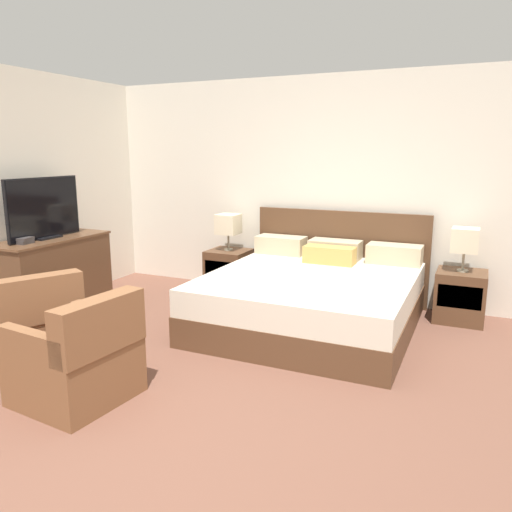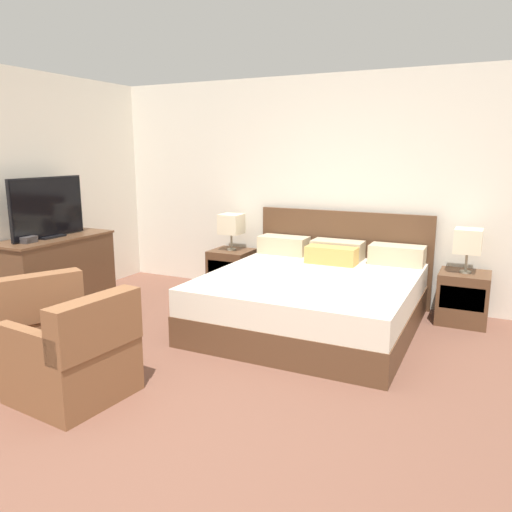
% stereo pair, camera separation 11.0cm
% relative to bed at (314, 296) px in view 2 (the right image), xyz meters
% --- Properties ---
extents(ground_plane, '(9.89, 9.89, 0.00)m').
position_rel_bed_xyz_m(ground_plane, '(-0.25, -2.29, -0.29)').
color(ground_plane, brown).
extents(wall_back, '(6.60, 0.06, 2.52)m').
position_rel_bed_xyz_m(wall_back, '(-0.25, 1.04, 0.97)').
color(wall_back, silver).
rests_on(wall_back, ground).
extents(wall_left, '(0.06, 5.10, 2.52)m').
position_rel_bed_xyz_m(wall_left, '(-2.98, -0.94, 0.97)').
color(wall_left, silver).
rests_on(wall_left, ground).
extents(bed, '(1.97, 2.07, 1.03)m').
position_rel_bed_xyz_m(bed, '(0.00, 0.00, 0.00)').
color(bed, brown).
rests_on(bed, ground).
extents(nightstand_left, '(0.47, 0.45, 0.51)m').
position_rel_bed_xyz_m(nightstand_left, '(-1.31, 0.72, -0.04)').
color(nightstand_left, brown).
rests_on(nightstand_left, ground).
extents(nightstand_right, '(0.47, 0.45, 0.51)m').
position_rel_bed_xyz_m(nightstand_right, '(1.31, 0.72, -0.04)').
color(nightstand_right, brown).
rests_on(nightstand_right, ground).
extents(table_lamp_left, '(0.25, 0.25, 0.44)m').
position_rel_bed_xyz_m(table_lamp_left, '(-1.31, 0.72, 0.53)').
color(table_lamp_left, gray).
rests_on(table_lamp_left, nightstand_left).
extents(table_lamp_right, '(0.25, 0.25, 0.44)m').
position_rel_bed_xyz_m(table_lamp_right, '(1.31, 0.72, 0.53)').
color(table_lamp_right, gray).
rests_on(table_lamp_right, nightstand_right).
extents(dresser, '(0.54, 1.26, 0.80)m').
position_rel_bed_xyz_m(dresser, '(-2.66, -0.73, 0.12)').
color(dresser, brown).
rests_on(dresser, ground).
extents(tv, '(0.18, 0.91, 0.63)m').
position_rel_bed_xyz_m(tv, '(-2.66, -0.77, 0.81)').
color(tv, black).
rests_on(tv, dresser).
extents(book_red_cover, '(0.21, 0.16, 0.03)m').
position_rel_bed_xyz_m(book_red_cover, '(-2.65, -1.09, 0.52)').
color(book_red_cover, '#383333').
rests_on(book_red_cover, dresser).
extents(book_blue_cover, '(0.22, 0.18, 0.03)m').
position_rel_bed_xyz_m(book_blue_cover, '(-2.65, -1.09, 0.55)').
color(book_blue_cover, '#383333').
rests_on(book_blue_cover, book_red_cover).
extents(armchair_by_window, '(0.92, 0.92, 0.76)m').
position_rel_bed_xyz_m(armchair_by_window, '(-1.80, -1.78, -0.01)').
color(armchair_by_window, brown).
rests_on(armchair_by_window, ground).
extents(armchair_companion, '(0.75, 0.74, 0.76)m').
position_rel_bed_xyz_m(armchair_companion, '(-0.98, -2.12, -0.01)').
color(armchair_companion, brown).
rests_on(armchair_companion, ground).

